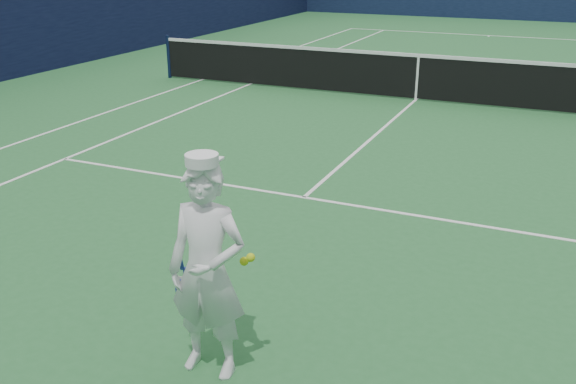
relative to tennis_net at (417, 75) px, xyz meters
The scene contains 5 objects.
ground 0.55m from the tennis_net, ahead, with size 80.00×80.00×0.00m, color #266531.
court_markings 0.55m from the tennis_net, ahead, with size 11.03×23.83×0.01m.
windscreen_fence 1.45m from the tennis_net, ahead, with size 20.12×36.12×4.00m.
tennis_net is the anchor object (origin of this frame).
tennis_player 10.17m from the tennis_net, 85.74° to the right, with size 0.77×0.47×1.80m.
Camera 1 is at (3.05, -13.82, 3.16)m, focal length 40.00 mm.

